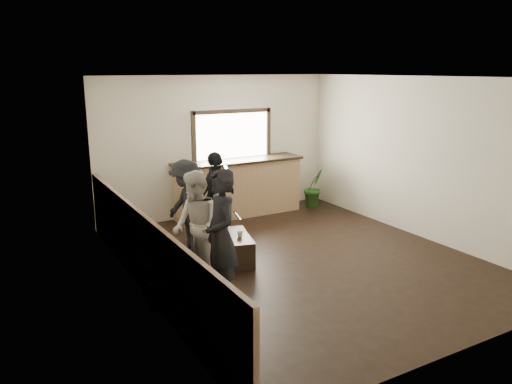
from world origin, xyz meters
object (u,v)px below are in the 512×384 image
cup_a (220,230)px  person_d (217,197)px  person_c (187,207)px  potted_plant (314,187)px  bar_counter (238,184)px  sofa (162,263)px  person_a (221,236)px  coffee_table (233,248)px  person_b (196,227)px  cup_b (240,234)px

cup_a → person_d: 0.87m
cup_a → person_c: bearing=130.5°
potted_plant → bar_counter: bearing=172.7°
bar_counter → sofa: 3.44m
person_a → person_c: (0.25, 1.78, -0.09)m
person_a → coffee_table: bearing=153.7°
sofa → cup_a: (1.11, 0.42, 0.19)m
person_a → person_d: (0.92, 2.10, -0.08)m
potted_plant → person_a: bearing=-140.1°
bar_counter → coffee_table: bearing=-119.5°
person_d → coffee_table: bearing=51.6°
cup_a → potted_plant: 3.54m
cup_a → person_c: (-0.37, 0.44, 0.31)m
bar_counter → sofa: bar_counter is taller
person_b → person_d: 1.66m
cup_b → person_d: 1.14m
cup_b → potted_plant: bearing=35.7°
bar_counter → potted_plant: (1.74, -0.22, -0.22)m
bar_counter → cup_b: 2.60m
person_c → person_a: bearing=-15.2°
cup_a → person_b: 0.95m
potted_plant → person_a: size_ratio=0.49×
sofa → potted_plant: 4.72m
cup_b → person_c: size_ratio=0.06×
coffee_table → bar_counter: bearing=60.5°
sofa → person_b: person_b is taller
person_a → potted_plant: bearing=136.5°
sofa → person_b: size_ratio=1.18×
bar_counter → person_d: bearing=-130.6°
potted_plant → person_b: (-3.74, -2.36, 0.36)m
person_b → potted_plant: bearing=123.4°
person_a → cup_a: bearing=161.8°
sofa → person_b: (0.45, -0.19, 0.51)m
person_b → person_c: 1.08m
cup_b → person_a: (-0.80, -1.01, 0.40)m
bar_counter → coffee_table: (-1.24, -2.20, -0.44)m
person_b → cup_b: bearing=109.2°
sofa → coffee_table: 1.22m
person_a → person_c: person_a is taller
person_a → bar_counter: bearing=156.0°
bar_counter → cup_b: bearing=-116.9°
coffee_table → cup_a: size_ratio=7.65×
person_a → person_c: bearing=178.7°
bar_counter → cup_a: size_ratio=22.38×
person_c → person_d: (0.67, 0.31, 0.02)m
bar_counter → person_a: size_ratio=1.57×
sofa → person_d: (1.40, 1.17, 0.51)m
sofa → coffee_table: sofa is taller
sofa → person_d: 1.90m
sofa → cup_b: size_ratio=19.19×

